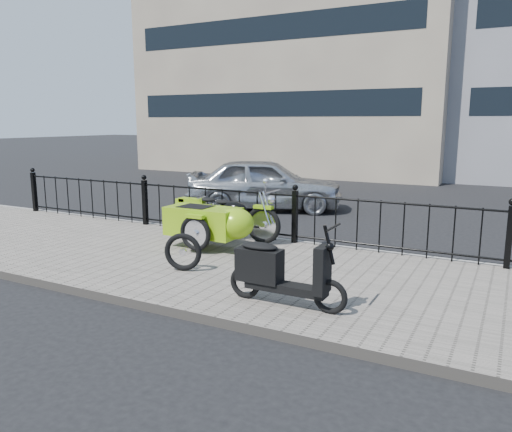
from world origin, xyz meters
The scene contains 9 objects.
ground centered at (0.00, 0.00, 0.00)m, with size 120.00×120.00×0.00m, color black.
sidewalk centered at (0.00, -0.50, 0.06)m, with size 30.00×3.80×0.12m, color #686158.
curb centered at (0.00, 1.44, 0.06)m, with size 30.00×0.10×0.12m, color gray.
iron_fence centered at (0.00, 1.30, 0.59)m, with size 14.11×0.11×1.08m.
building_tan centered at (-6.00, 15.99, 6.00)m, with size 14.00×8.01×12.00m.
motorcycle_sidecar centered at (-1.09, 0.34, 0.59)m, with size 2.28×1.48×0.98m.
scooter centered at (1.08, -1.69, 0.53)m, with size 1.54×0.45×1.04m.
spare_tire centered at (-0.76, -1.10, 0.41)m, with size 0.57×0.57×0.08m, color black.
sedan_car centered at (-2.37, 4.75, 0.69)m, with size 1.63×4.05×1.38m, color #ABAEB2.
Camera 1 is at (3.55, -6.92, 2.31)m, focal length 35.00 mm.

